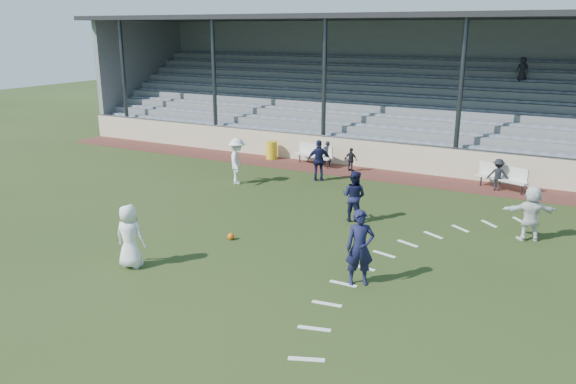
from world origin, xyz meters
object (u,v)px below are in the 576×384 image
object	(u,v)px
bench_right	(502,175)
player_white_lead	(130,236)
player_navy_lead	(360,248)
trash_bin	(272,150)
bench_left	(315,153)
football	(231,236)

from	to	relation	value
bench_right	player_white_lead	size ratio (longest dim) A/B	1.19
player_white_lead	player_navy_lead	world-z (taller)	player_navy_lead
player_navy_lead	trash_bin	bearing A→B (deg)	97.52
bench_right	trash_bin	distance (m)	10.41
trash_bin	player_white_lead	size ratio (longest dim) A/B	0.50
player_white_lead	player_navy_lead	size ratio (longest dim) A/B	0.89
bench_right	player_navy_lead	world-z (taller)	player_navy_lead
player_navy_lead	bench_left	bearing A→B (deg)	89.47
football	player_white_lead	distance (m)	3.17
bench_right	trash_bin	size ratio (longest dim) A/B	2.37
trash_bin	player_navy_lead	world-z (taller)	player_navy_lead
bench_right	player_white_lead	distance (m)	14.27
bench_left	player_navy_lead	bearing A→B (deg)	-42.77
bench_left	football	xyz separation A→B (m)	(1.82, -9.62, -0.48)
bench_left	player_white_lead	distance (m)	12.47
bench_left	player_white_lead	xyz separation A→B (m)	(0.61, -12.46, 0.26)
bench_right	player_navy_lead	xyz separation A→B (m)	(-1.87, -10.35, 0.36)
bench_left	trash_bin	bearing A→B (deg)	-166.29
trash_bin	football	size ratio (longest dim) A/B	4.13
trash_bin	player_navy_lead	xyz separation A→B (m)	(8.53, -10.79, 0.50)
trash_bin	player_navy_lead	size ratio (longest dim) A/B	0.45
bench_right	player_white_lead	xyz separation A→B (m)	(-7.48, -12.14, 0.26)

